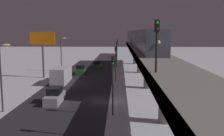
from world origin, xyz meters
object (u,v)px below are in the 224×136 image
object	(u,v)px
sedan_green	(81,70)
delivery_van	(61,75)
subway_train	(137,37)
commercial_billboard	(43,43)
rail_signal	(157,37)
traffic_light_mid	(115,58)
traffic_light_far	(117,51)
traffic_light_near	(113,77)
traffic_light_distant	(117,46)
sedan_silver	(55,96)
sedan_green_2	(97,65)

from	to	relation	value
sedan_green	delivery_van	distance (m)	9.79
subway_train	commercial_billboard	distance (m)	26.40
rail_signal	sedan_green	world-z (taller)	rail_signal
traffic_light_mid	rail_signal	bearing A→B (deg)	97.64
delivery_van	traffic_light_far	size ratio (longest dim) A/B	1.16
delivery_van	commercial_billboard	distance (m)	8.67
traffic_light_near	traffic_light_distant	world-z (taller)	same
traffic_light_near	rail_signal	bearing A→B (deg)	116.09
rail_signal	traffic_light_near	xyz separation A→B (m)	(3.52, -7.18, -4.36)
traffic_light_mid	traffic_light_distant	xyz separation A→B (m)	(0.00, -38.06, 0.00)
commercial_billboard	sedan_silver	bearing A→B (deg)	110.29
traffic_light_far	delivery_van	bearing A→B (deg)	64.93
traffic_light_mid	traffic_light_far	bearing A→B (deg)	-90.00
subway_train	delivery_van	bearing A→B (deg)	57.07
subway_train	sedan_green	bearing A→B (deg)	46.04
sedan_green_2	commercial_billboard	size ratio (longest dim) A/B	0.52
sedan_green_2	traffic_light_near	bearing A→B (deg)	-82.46
traffic_light_mid	sedan_silver	bearing A→B (deg)	62.12
subway_train	sedan_silver	xyz separation A→B (m)	(12.78, 35.72, -6.81)
subway_train	traffic_light_mid	bearing A→B (deg)	76.22
subway_train	commercial_billboard	size ratio (longest dim) A/B	8.32
traffic_light_mid	traffic_light_near	bearing A→B (deg)	90.00
sedan_green	traffic_light_distant	bearing A→B (deg)	-104.14
rail_signal	delivery_van	size ratio (longest dim) A/B	0.54
commercial_billboard	traffic_light_mid	bearing A→B (deg)	165.56
sedan_silver	traffic_light_distant	xyz separation A→B (m)	(-7.50, -52.24, 3.40)
delivery_van	traffic_light_near	distance (m)	20.33
subway_train	traffic_light_distant	distance (m)	17.67
traffic_light_mid	traffic_light_distant	distance (m)	38.06
subway_train	traffic_light_mid	world-z (taller)	subway_train
sedan_green	sedan_green_2	bearing A→B (deg)	-108.89
traffic_light_mid	commercial_billboard	bearing A→B (deg)	-14.44
sedan_silver	traffic_light_mid	world-z (taller)	traffic_light_mid
sedan_green_2	traffic_light_distant	distance (m)	22.35
delivery_van	traffic_light_mid	bearing A→B (deg)	-172.33
subway_train	sedan_silver	bearing A→B (deg)	70.31
sedan_green_2	sedan_silver	bearing A→B (deg)	-95.22
traffic_light_mid	delivery_van	bearing A→B (deg)	7.67
sedan_green	sedan_silver	distance (m)	22.47
delivery_van	traffic_light_near	bearing A→B (deg)	118.16
rail_signal	traffic_light_near	distance (m)	9.11
sedan_silver	delivery_van	world-z (taller)	delivery_van
rail_signal	sedan_silver	size ratio (longest dim) A/B	0.85
traffic_light_near	delivery_van	bearing A→B (deg)	-61.84
traffic_light_near	traffic_light_mid	bearing A→B (deg)	-90.00
traffic_light_mid	traffic_light_far	world-z (taller)	same
sedan_green	traffic_light_far	size ratio (longest dim) A/B	0.68
sedan_green	traffic_light_near	bearing A→B (deg)	105.35
sedan_green	commercial_billboard	xyz separation A→B (m)	(6.58, 4.66, 6.04)
rail_signal	traffic_light_far	xyz separation A→B (m)	(3.52, -45.24, -4.36)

